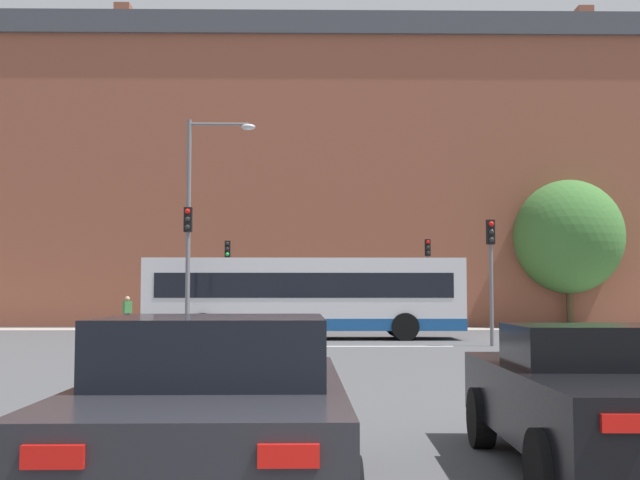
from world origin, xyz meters
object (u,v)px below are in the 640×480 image
pedestrian_waiting (232,309)px  traffic_light_near_left (188,253)px  car_roadster_right (599,399)px  traffic_light_near_right (491,261)px  pedestrian_walking_east (127,310)px  street_lamp_junction (200,206)px  traffic_light_far_left (227,270)px  car_saloon_left (217,407)px  traffic_light_far_right (428,269)px  bus_crossing_lead (304,296)px

pedestrian_waiting → traffic_light_near_left: bearing=66.6°
car_roadster_right → traffic_light_near_right: traffic_light_near_right is taller
pedestrian_walking_east → traffic_light_near_right: bearing=-83.5°
traffic_light_near_right → street_lamp_junction: (-9.71, 1.94, 1.99)m
pedestrian_walking_east → pedestrian_waiting: bearing=-49.2°
traffic_light_far_left → car_saloon_left: bearing=-84.3°
pedestrian_waiting → traffic_light_far_right: bearing=157.5°
traffic_light_far_left → traffic_light_far_right: bearing=-0.4°
street_lamp_junction → bus_crossing_lead: bearing=32.9°
car_roadster_right → street_lamp_junction: bearing=109.2°
car_saloon_left → traffic_light_far_right: (6.44, 31.90, 2.14)m
car_roadster_right → pedestrian_waiting: pedestrian_waiting is taller
street_lamp_junction → traffic_light_near_right: bearing=-11.3°
car_saloon_left → traffic_light_far_right: 32.62m
bus_crossing_lead → street_lamp_junction: bearing=-57.1°
bus_crossing_lead → street_lamp_junction: size_ratio=1.51×
car_saloon_left → car_roadster_right: (3.40, 0.99, -0.07)m
car_saloon_left → traffic_light_near_right: 20.64m
traffic_light_near_right → street_lamp_junction: street_lamp_junction is taller
car_saloon_left → traffic_light_near_left: traffic_light_near_left is taller
car_roadster_right → street_lamp_junction: street_lamp_junction is taller
traffic_light_near_right → street_lamp_junction: 10.10m
traffic_light_near_right → traffic_light_far_right: bearing=90.9°
car_roadster_right → pedestrian_walking_east: bearing=111.6°
bus_crossing_lead → pedestrian_waiting: bearing=-156.8°
street_lamp_junction → pedestrian_waiting: street_lamp_junction is taller
traffic_light_far_right → traffic_light_near_right: traffic_light_far_right is taller
car_saloon_left → pedestrian_walking_east: bearing=103.4°
traffic_light_far_right → pedestrian_waiting: 9.59m
bus_crossing_lead → traffic_light_far_left: bearing=-155.6°
traffic_light_near_left → pedestrian_waiting: size_ratio=2.73×
traffic_light_near_left → pedestrian_waiting: traffic_light_near_left is taller
bus_crossing_lead → pedestrian_waiting: (-3.51, 8.20, -0.65)m
car_saloon_left → traffic_light_far_left: bearing=95.2°
traffic_light_near_right → street_lamp_junction: bearing=168.7°
car_saloon_left → traffic_light_near_left: size_ratio=1.01×
traffic_light_far_right → traffic_light_near_left: (-9.61, -12.56, 0.09)m
car_roadster_right → traffic_light_far_left: 31.74m
traffic_light_far_left → pedestrian_waiting: size_ratio=2.59×
bus_crossing_lead → traffic_light_near_right: bearing=54.8°
pedestrian_waiting → street_lamp_junction: bearing=67.0°
traffic_light_near_right → pedestrian_waiting: 15.85m
traffic_light_near_left → pedestrian_walking_east: (-4.89, 13.27, -2.07)m
traffic_light_far_right → pedestrian_waiting: (-9.39, 0.03, -1.94)m
car_saloon_left → street_lamp_junction: 21.96m
traffic_light_far_right → street_lamp_junction: street_lamp_junction is taller
traffic_light_far_right → traffic_light_far_left: traffic_light_far_right is taller
pedestrian_waiting → pedestrian_walking_east: (-5.11, 0.68, -0.04)m
traffic_light_far_right → street_lamp_junction: (-9.51, -10.53, 1.84)m
car_roadster_right → bus_crossing_lead: bus_crossing_lead is taller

